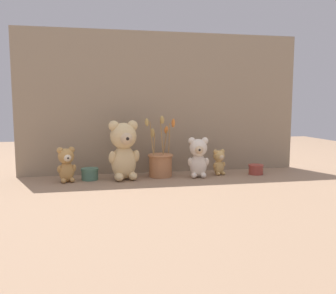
# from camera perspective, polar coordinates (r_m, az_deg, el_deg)

# --- Properties ---
(ground_plane) EXTENTS (4.00, 4.00, 0.00)m
(ground_plane) POSITION_cam_1_polar(r_m,az_deg,el_deg) (1.78, 0.13, -4.96)
(ground_plane) COLOR #8E7056
(backdrop_wall) EXTENTS (1.50, 0.02, 0.74)m
(backdrop_wall) POSITION_cam_1_polar(r_m,az_deg,el_deg) (1.91, -0.87, 7.04)
(backdrop_wall) COLOR gray
(backdrop_wall) RESTS_ON ground
(teddy_bear_large) EXTENTS (0.16, 0.15, 0.29)m
(teddy_bear_large) POSITION_cam_1_polar(r_m,az_deg,el_deg) (1.73, -7.10, -0.32)
(teddy_bear_large) COLOR #DBBC84
(teddy_bear_large) RESTS_ON ground
(teddy_bear_medium) EXTENTS (0.11, 0.10, 0.20)m
(teddy_bear_medium) POSITION_cam_1_polar(r_m,az_deg,el_deg) (1.78, 4.89, -1.53)
(teddy_bear_medium) COLOR beige
(teddy_bear_medium) RESTS_ON ground
(teddy_bear_small) EXTENTS (0.09, 0.09, 0.17)m
(teddy_bear_small) POSITION_cam_1_polar(r_m,az_deg,el_deg) (1.73, -15.98, -2.61)
(teddy_bear_small) COLOR tan
(teddy_bear_small) RESTS_ON ground
(teddy_bear_tiny) EXTENTS (0.07, 0.07, 0.13)m
(teddy_bear_tiny) POSITION_cam_1_polar(r_m,az_deg,el_deg) (1.86, 8.19, -2.33)
(teddy_bear_tiny) COLOR tan
(teddy_bear_tiny) RESTS_ON ground
(flower_vase) EXTENTS (0.16, 0.13, 0.31)m
(flower_vase) POSITION_cam_1_polar(r_m,az_deg,el_deg) (1.80, -1.21, -2.48)
(flower_vase) COLOR #AD7047
(flower_vase) RESTS_ON ground
(decorative_tin_tall) EXTENTS (0.08, 0.08, 0.05)m
(decorative_tin_tall) POSITION_cam_1_polar(r_m,az_deg,el_deg) (1.92, 13.94, -3.52)
(decorative_tin_tall) COLOR #993D33
(decorative_tin_tall) RESTS_ON ground
(decorative_tin_short) EXTENTS (0.08, 0.08, 0.06)m
(decorative_tin_short) POSITION_cam_1_polar(r_m,az_deg,el_deg) (1.77, -12.43, -4.24)
(decorative_tin_short) COLOR #47705B
(decorative_tin_short) RESTS_ON ground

